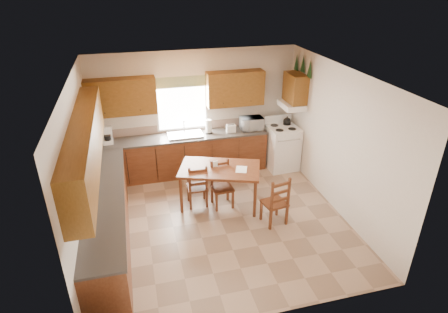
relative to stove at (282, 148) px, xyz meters
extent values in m
plane|color=#9C7E66|center=(-1.88, -1.68, -0.49)|extent=(4.50, 4.50, 0.00)
plane|color=#995F27|center=(-1.88, -1.68, 2.21)|extent=(4.50, 4.50, 0.00)
plane|color=beige|center=(-4.13, -1.68, 0.86)|extent=(4.50, 4.50, 0.00)
plane|color=beige|center=(0.37, -1.68, 0.86)|extent=(4.50, 4.50, 0.00)
plane|color=beige|center=(-1.88, 0.57, 0.86)|extent=(4.50, 4.50, 0.00)
plane|color=beige|center=(-1.88, -3.93, 0.86)|extent=(4.50, 4.50, 0.00)
cube|color=brown|center=(-2.25, 0.27, -0.05)|extent=(3.75, 0.60, 0.88)
cube|color=brown|center=(-3.83, -1.83, -0.05)|extent=(0.60, 3.60, 0.88)
cube|color=#3D3835|center=(-2.25, 0.27, 0.41)|extent=(3.75, 0.63, 0.04)
cube|color=#3D3835|center=(-3.83, -1.83, 0.41)|extent=(0.63, 3.60, 0.04)
cube|color=gray|center=(-2.25, 0.56, 0.52)|extent=(3.75, 0.01, 0.18)
cube|color=brown|center=(-3.43, 0.41, 1.36)|extent=(1.41, 0.33, 0.75)
cube|color=brown|center=(-1.02, 0.41, 1.36)|extent=(1.25, 0.33, 0.75)
cube|color=brown|center=(-3.96, -1.83, 1.36)|extent=(0.33, 3.60, 0.75)
cube|color=brown|center=(0.20, -0.03, 1.41)|extent=(0.33, 0.62, 0.62)
cube|color=white|center=(0.15, -0.03, 1.03)|extent=(0.44, 0.62, 0.12)
cube|color=white|center=(-2.18, 0.54, 1.06)|extent=(1.13, 0.02, 1.18)
cube|color=white|center=(-2.18, 0.54, 1.06)|extent=(1.05, 0.01, 1.10)
cube|color=#3B5B2C|center=(-2.18, 0.51, 1.56)|extent=(1.19, 0.01, 0.24)
cube|color=silver|center=(-2.18, 0.27, 0.45)|extent=(0.75, 0.45, 0.04)
cone|color=#163617|center=(0.33, -0.35, 1.89)|extent=(0.22, 0.22, 0.36)
cone|color=#163617|center=(0.33, -0.03, 1.93)|extent=(0.22, 0.22, 0.36)
cone|color=#163617|center=(0.33, 0.29, 1.89)|extent=(0.22, 0.22, 0.36)
cube|color=white|center=(0.00, 0.00, 0.00)|extent=(0.69, 0.71, 0.99)
cube|color=white|center=(-3.80, 0.29, 0.59)|extent=(0.23, 0.26, 0.32)
cylinder|color=white|center=(-1.65, 0.29, 0.58)|extent=(0.15, 0.15, 0.31)
cube|color=white|center=(-1.16, 0.23, 0.51)|extent=(0.20, 0.13, 0.16)
imported|color=white|center=(-0.66, 0.27, 0.57)|extent=(0.47, 0.34, 0.28)
cube|color=brown|center=(-1.75, -1.15, -0.09)|extent=(1.71, 1.32, 0.80)
cube|color=brown|center=(-2.19, -1.06, -0.04)|extent=(0.39, 0.37, 0.90)
cube|color=brown|center=(-0.95, -1.99, -0.01)|extent=(0.47, 0.45, 0.96)
cube|color=brown|center=(-1.73, -1.23, -0.03)|extent=(0.41, 0.39, 0.92)
cube|color=brown|center=(-2.07, 0.18, -0.06)|extent=(0.41, 0.40, 0.86)
cube|color=white|center=(-1.38, -1.32, 0.31)|extent=(0.29, 0.33, 0.00)
cube|color=white|center=(-1.83, -1.09, 0.37)|extent=(0.09, 0.03, 0.12)
camera|label=1|loc=(-3.24, -7.22, 3.67)|focal=30.00mm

